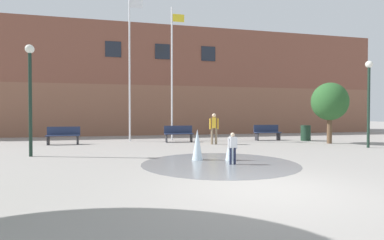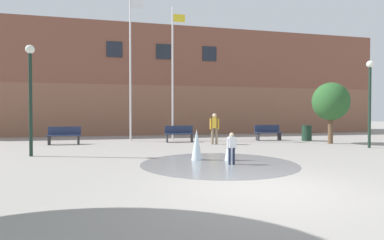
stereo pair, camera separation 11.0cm
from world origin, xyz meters
name	(u,v)px [view 2 (the right image)]	position (x,y,z in m)	size (l,w,h in m)	color
ground_plane	(264,189)	(0.00, 0.00, 0.00)	(100.00, 100.00, 0.00)	gray
library_building	(159,84)	(0.00, 19.27, 4.09)	(36.00, 6.05, 8.17)	brown
splash_fountain	(214,153)	(0.02, 3.66, 0.27)	(4.92, 4.92, 1.05)	gray
park_bench_far_left	(64,135)	(-5.85, 10.66, 0.48)	(1.60, 0.44, 0.91)	#28282D
park_bench_under_right_flagpole	(179,133)	(0.15, 10.67, 0.48)	(1.60, 0.44, 0.91)	#28282D
park_bench_near_trashcan	(268,132)	(5.50, 10.62, 0.48)	(1.60, 0.44, 0.91)	#28282D
child_in_fountain	(232,146)	(0.38, 2.97, 0.58)	(0.31, 0.14, 0.99)	#1E233D
adult_in_red	(214,126)	(1.69, 9.02, 0.93)	(0.50, 0.39, 1.59)	#89755B
flagpole_left	(131,63)	(-2.46, 11.92, 4.52)	(0.80, 0.10, 8.54)	silver
flagpole_right	(173,70)	(0.00, 11.92, 4.19)	(0.80, 0.10, 7.90)	silver
lamp_post_left_lane	(30,84)	(-6.19, 6.33, 2.65)	(0.32, 0.32, 4.09)	#192D23
lamp_post_right_lane	(370,91)	(8.18, 5.90, 2.61)	(0.32, 0.32, 4.01)	#192D23
trash_can	(307,133)	(7.55, 9.82, 0.45)	(0.56, 0.56, 0.90)	#193323
street_tree_near_building	(331,102)	(7.79, 8.06, 2.21)	(1.87, 1.87, 3.22)	brown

